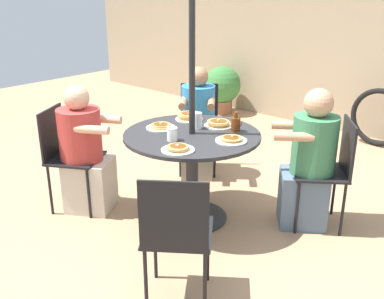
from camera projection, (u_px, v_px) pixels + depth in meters
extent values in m
plane|color=tan|center=(192.00, 217.00, 3.88)|extent=(12.00, 12.00, 0.00)
cube|color=tan|center=(354.00, 62.00, 5.76)|extent=(10.00, 0.06, 1.88)
cylinder|color=#28282B|center=(192.00, 216.00, 3.88)|extent=(0.60, 0.60, 0.01)
cylinder|color=#28282B|center=(192.00, 178.00, 3.75)|extent=(0.10, 0.10, 0.74)
cylinder|color=#28282B|center=(192.00, 135.00, 3.62)|extent=(1.11, 1.11, 0.03)
cylinder|color=black|center=(192.00, 103.00, 3.52)|extent=(0.05, 0.05, 2.04)
cylinder|color=black|center=(297.00, 208.00, 3.56)|extent=(0.02, 0.02, 0.46)
cylinder|color=black|center=(292.00, 188.00, 3.89)|extent=(0.02, 0.02, 0.46)
cylinder|color=black|center=(343.00, 210.00, 3.53)|extent=(0.02, 0.02, 0.46)
cylinder|color=black|center=(334.00, 190.00, 3.86)|extent=(0.02, 0.02, 0.46)
cube|color=black|center=(319.00, 172.00, 3.63)|extent=(0.58, 0.58, 0.02)
cube|color=black|center=(348.00, 147.00, 3.53)|extent=(0.25, 0.33, 0.43)
cube|color=slate|center=(302.00, 198.00, 3.72)|extent=(0.50, 0.49, 0.46)
cylinder|color=#38754C|center=(314.00, 145.00, 3.55)|extent=(0.36, 0.36, 0.48)
sphere|color=tan|center=(319.00, 103.00, 3.43)|extent=(0.23, 0.23, 0.23)
cylinder|color=tan|center=(294.00, 137.00, 3.39)|extent=(0.28, 0.23, 0.07)
cylinder|color=tan|center=(290.00, 125.00, 3.66)|extent=(0.28, 0.23, 0.07)
cylinder|color=black|center=(215.00, 157.00, 4.59)|extent=(0.02, 0.02, 0.46)
cylinder|color=black|center=(180.00, 156.00, 4.61)|extent=(0.02, 0.02, 0.46)
cylinder|color=black|center=(215.00, 145.00, 4.92)|extent=(0.02, 0.02, 0.46)
cylinder|color=black|center=(183.00, 144.00, 4.95)|extent=(0.02, 0.02, 0.46)
cube|color=black|center=(198.00, 129.00, 4.68)|extent=(0.59, 0.59, 0.02)
cube|color=black|center=(199.00, 103.00, 4.79)|extent=(0.32, 0.26, 0.43)
cube|color=gray|center=(198.00, 154.00, 4.67)|extent=(0.47, 0.48, 0.46)
cylinder|color=teal|center=(198.00, 109.00, 4.55)|extent=(0.34, 0.34, 0.48)
sphere|color=#A3704C|center=(198.00, 77.00, 4.43)|extent=(0.20, 0.20, 0.20)
cylinder|color=#A3704C|center=(211.00, 103.00, 4.32)|extent=(0.25, 0.29, 0.07)
cylinder|color=#A3704C|center=(183.00, 103.00, 4.34)|extent=(0.25, 0.29, 0.07)
cylinder|color=black|center=(104.00, 177.00, 4.12)|extent=(0.02, 0.02, 0.46)
cylinder|color=black|center=(89.00, 194.00, 3.80)|extent=(0.02, 0.02, 0.46)
cylinder|color=black|center=(69.00, 174.00, 4.19)|extent=(0.02, 0.02, 0.46)
cylinder|color=black|center=(50.00, 190.00, 3.86)|extent=(0.02, 0.02, 0.46)
cube|color=black|center=(76.00, 158.00, 3.91)|extent=(0.57, 0.57, 0.02)
cube|color=black|center=(52.00, 133.00, 3.86)|extent=(0.22, 0.35, 0.43)
cube|color=beige|center=(90.00, 184.00, 3.97)|extent=(0.50, 0.49, 0.46)
cylinder|color=#B73833|center=(80.00, 135.00, 3.82)|extent=(0.36, 0.36, 0.46)
sphere|color=#DBA884|center=(76.00, 98.00, 3.71)|extent=(0.21, 0.21, 0.21)
cylinder|color=#DBA884|center=(105.00, 119.00, 3.88)|extent=(0.28, 0.20, 0.07)
cylinder|color=#DBA884|center=(92.00, 130.00, 3.61)|extent=(0.28, 0.20, 0.07)
cylinder|color=black|center=(155.00, 249.00, 3.02)|extent=(0.02, 0.02, 0.46)
cylinder|color=black|center=(208.00, 251.00, 2.99)|extent=(0.02, 0.02, 0.46)
cylinder|color=black|center=(146.00, 281.00, 2.69)|extent=(0.02, 0.02, 0.46)
cylinder|color=black|center=(205.00, 285.00, 2.66)|extent=(0.02, 0.02, 0.46)
cube|color=black|center=(178.00, 233.00, 2.76)|extent=(0.58, 0.58, 0.02)
cube|color=black|center=(174.00, 216.00, 2.49)|extent=(0.33, 0.25, 0.43)
cylinder|color=silver|center=(231.00, 141.00, 3.44)|extent=(0.25, 0.25, 0.01)
cylinder|color=tan|center=(231.00, 139.00, 3.43)|extent=(0.16, 0.16, 0.01)
cylinder|color=tan|center=(232.00, 138.00, 3.43)|extent=(0.17, 0.17, 0.01)
ellipsoid|color=brown|center=(231.00, 137.00, 3.43)|extent=(0.13, 0.12, 0.00)
cube|color=#F4E084|center=(232.00, 136.00, 3.43)|extent=(0.03, 0.03, 0.01)
cylinder|color=silver|center=(178.00, 150.00, 3.25)|extent=(0.25, 0.25, 0.01)
cylinder|color=tan|center=(179.00, 149.00, 3.24)|extent=(0.16, 0.16, 0.01)
cylinder|color=tan|center=(178.00, 147.00, 3.23)|extent=(0.16, 0.16, 0.01)
ellipsoid|color=brown|center=(178.00, 146.00, 3.23)|extent=(0.12, 0.11, 0.00)
cube|color=#F4E084|center=(177.00, 145.00, 3.23)|extent=(0.03, 0.03, 0.01)
cylinder|color=silver|center=(189.00, 119.00, 3.97)|extent=(0.25, 0.25, 0.01)
cylinder|color=tan|center=(189.00, 118.00, 3.97)|extent=(0.19, 0.19, 0.01)
cylinder|color=tan|center=(189.00, 116.00, 3.97)|extent=(0.19, 0.19, 0.01)
cylinder|color=tan|center=(189.00, 115.00, 3.96)|extent=(0.19, 0.19, 0.01)
cylinder|color=tan|center=(190.00, 114.00, 3.96)|extent=(0.19, 0.19, 0.01)
ellipsoid|color=brown|center=(189.00, 113.00, 3.95)|extent=(0.15, 0.14, 0.00)
cube|color=#F4E084|center=(190.00, 112.00, 3.95)|extent=(0.02, 0.02, 0.01)
cylinder|color=silver|center=(161.00, 128.00, 3.74)|extent=(0.25, 0.25, 0.01)
cylinder|color=tan|center=(161.00, 127.00, 3.73)|extent=(0.17, 0.17, 0.01)
cylinder|color=tan|center=(161.00, 125.00, 3.73)|extent=(0.16, 0.16, 0.01)
ellipsoid|color=brown|center=(161.00, 124.00, 3.73)|extent=(0.13, 0.12, 0.00)
cube|color=#F4E084|center=(161.00, 123.00, 3.73)|extent=(0.02, 0.02, 0.01)
cylinder|color=silver|center=(218.00, 126.00, 3.79)|extent=(0.25, 0.25, 0.01)
cylinder|color=tan|center=(218.00, 124.00, 3.79)|extent=(0.17, 0.17, 0.01)
cylinder|color=tan|center=(218.00, 123.00, 3.79)|extent=(0.18, 0.18, 0.01)
cylinder|color=tan|center=(219.00, 123.00, 3.77)|extent=(0.19, 0.19, 0.01)
cylinder|color=tan|center=(218.00, 122.00, 3.77)|extent=(0.18, 0.18, 0.01)
ellipsoid|color=brown|center=(219.00, 121.00, 3.77)|extent=(0.14, 0.13, 0.00)
cube|color=#F4E084|center=(218.00, 120.00, 3.77)|extent=(0.02, 0.02, 0.01)
cylinder|color=#602D0F|center=(236.00, 125.00, 3.65)|extent=(0.08, 0.08, 0.11)
cylinder|color=#602D0F|center=(236.00, 115.00, 3.62)|extent=(0.03, 0.03, 0.05)
torus|color=#602D0F|center=(239.00, 123.00, 3.62)|extent=(0.05, 0.01, 0.05)
cylinder|color=white|center=(173.00, 135.00, 3.43)|extent=(0.08, 0.08, 0.10)
cylinder|color=white|center=(173.00, 128.00, 3.42)|extent=(0.08, 0.08, 0.01)
cylinder|color=silver|center=(198.00, 121.00, 3.71)|extent=(0.07, 0.07, 0.14)
torus|color=black|center=(379.00, 118.00, 5.45)|extent=(0.72, 0.12, 0.72)
cylinder|color=brown|center=(222.00, 106.00, 6.92)|extent=(0.32, 0.32, 0.20)
sphere|color=#387538|center=(222.00, 85.00, 6.80)|extent=(0.56, 0.56, 0.56)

